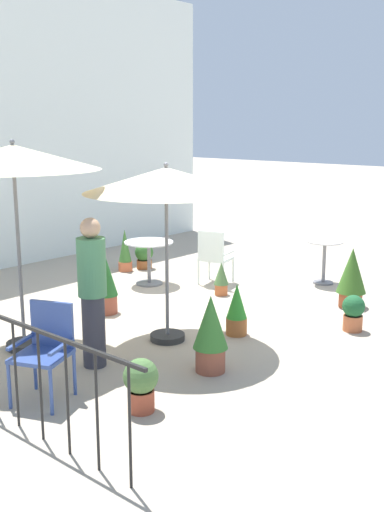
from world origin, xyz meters
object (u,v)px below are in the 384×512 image
(patio_umbrella_1, at_px, (13,160))
(standing_person, at_px, (92,291))
(potted_plant_6, at_px, (221,278))
(potted_plant_1, at_px, (144,255))
(patio_umbrella_0, at_px, (166,182))
(cafe_table_1, at_px, (149,254))
(patio_chair_0, at_px, (46,345))
(cafe_table_0, at_px, (324,254))
(potted_plant_3, at_px, (105,283))
(patio_chair_1, at_px, (214,254))
(potted_plant_0, at_px, (125,251))
(potted_plant_5, at_px, (141,383))
(potted_plant_2, at_px, (353,312))
(potted_plant_7, at_px, (211,331))
(potted_plant_8, at_px, (352,275))
(potted_plant_4, at_px, (237,310))

(patio_umbrella_1, relative_size, standing_person, 1.48)
(patio_umbrella_1, xyz_separation_m, potted_plant_6, (3.42, -0.37, -2.00))
(potted_plant_1, relative_size, standing_person, 0.29)
(patio_umbrella_0, height_order, standing_person, patio_umbrella_0)
(cafe_table_1, xyz_separation_m, patio_chair_0, (-3.80, -2.34, 0.04))
(cafe_table_0, xyz_separation_m, potted_plant_3, (-3.54, 1.56, -0.06))
(patio_chair_1, height_order, potted_plant_1, patio_chair_1)
(potted_plant_0, distance_m, standing_person, 4.54)
(patio_chair_1, height_order, potted_plant_5, patio_chair_1)
(patio_umbrella_0, height_order, potted_plant_3, patio_umbrella_0)
(cafe_table_1, height_order, potted_plant_2, cafe_table_1)
(patio_umbrella_1, height_order, patio_chair_1, patio_umbrella_1)
(potted_plant_3, bearing_deg, cafe_table_1, 23.10)
(potted_plant_7, bearing_deg, potted_plant_8, -1.04)
(potted_plant_6, bearing_deg, standing_person, -167.63)
(patio_chair_1, distance_m, potted_plant_2, 2.95)
(patio_chair_1, distance_m, potted_plant_4, 2.52)
(patio_umbrella_0, height_order, potted_plant_5, patio_umbrella_0)
(patio_chair_0, distance_m, patio_chair_1, 4.73)
(standing_person, bearing_deg, potted_plant_4, -17.55)
(potted_plant_4, relative_size, potted_plant_5, 1.29)
(potted_plant_7, height_order, standing_person, standing_person)
(cafe_table_1, height_order, potted_plant_3, potted_plant_3)
(potted_plant_3, xyz_separation_m, potted_plant_6, (1.84, -0.68, -0.17))
(patio_umbrella_0, bearing_deg, potted_plant_7, -111.84)
(patio_umbrella_1, relative_size, potted_plant_4, 3.71)
(potted_plant_5, bearing_deg, patio_chair_0, 113.89)
(potted_plant_2, relative_size, potted_plant_4, 0.72)
(patio_umbrella_0, xyz_separation_m, patio_chair_1, (2.49, 1.25, -1.47))
(cafe_table_0, relative_size, potted_plant_1, 1.54)
(potted_plant_8, bearing_deg, potted_plant_7, 178.96)
(cafe_table_1, relative_size, potted_plant_5, 1.56)
(potted_plant_3, height_order, potted_plant_6, potted_plant_3)
(patio_chair_0, bearing_deg, potted_plant_6, 13.71)
(cafe_table_1, xyz_separation_m, potted_plant_7, (-2.21, -3.15, -0.06))
(patio_umbrella_0, relative_size, cafe_table_1, 2.72)
(standing_person, bearing_deg, potted_plant_1, 38.40)
(cafe_table_1, bearing_deg, patio_chair_1, -50.94)
(potted_plant_8, distance_m, standing_person, 4.16)
(patio_chair_0, xyz_separation_m, potted_plant_3, (2.24, 1.67, -0.10))
(potted_plant_1, distance_m, potted_plant_2, 4.65)
(potted_plant_6, bearing_deg, potted_plant_5, -152.49)
(cafe_table_0, height_order, potted_plant_4, cafe_table_0)
(potted_plant_1, height_order, standing_person, standing_person)
(potted_plant_5, relative_size, potted_plant_7, 0.60)
(patio_umbrella_0, bearing_deg, potted_plant_8, -21.26)
(patio_umbrella_1, bearing_deg, potted_plant_8, -28.12)
(potted_plant_2, distance_m, potted_plant_7, 2.36)
(patio_chair_0, relative_size, potted_plant_0, 1.23)
(cafe_table_1, height_order, potted_plant_0, potted_plant_0)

